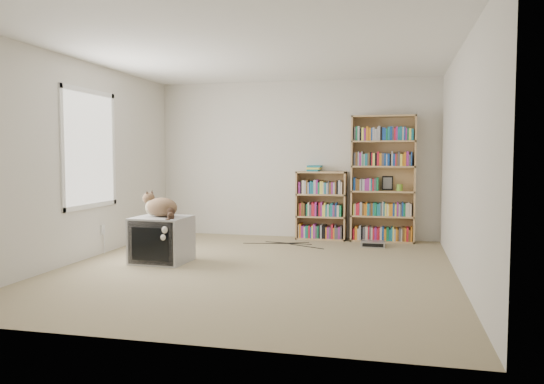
% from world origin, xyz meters
% --- Properties ---
extents(floor, '(4.50, 5.00, 0.01)m').
position_xyz_m(floor, '(0.00, 0.00, 0.00)').
color(floor, tan).
rests_on(floor, ground).
extents(wall_back, '(4.50, 0.02, 2.50)m').
position_xyz_m(wall_back, '(0.00, 2.50, 1.25)').
color(wall_back, beige).
rests_on(wall_back, floor).
extents(wall_front, '(4.50, 0.02, 2.50)m').
position_xyz_m(wall_front, '(0.00, -2.50, 1.25)').
color(wall_front, beige).
rests_on(wall_front, floor).
extents(wall_left, '(0.02, 5.00, 2.50)m').
position_xyz_m(wall_left, '(-2.25, 0.00, 1.25)').
color(wall_left, beige).
rests_on(wall_left, floor).
extents(wall_right, '(0.02, 5.00, 2.50)m').
position_xyz_m(wall_right, '(2.25, 0.00, 1.25)').
color(wall_right, beige).
rests_on(wall_right, floor).
extents(ceiling, '(4.50, 5.00, 0.02)m').
position_xyz_m(ceiling, '(0.00, 0.00, 2.50)').
color(ceiling, white).
rests_on(ceiling, wall_back).
extents(window, '(0.02, 1.22, 1.52)m').
position_xyz_m(window, '(-2.24, 0.20, 1.40)').
color(window, white).
rests_on(window, wall_left).
extents(crt_tv, '(0.67, 0.62, 0.56)m').
position_xyz_m(crt_tv, '(-1.22, 0.12, 0.28)').
color(crt_tv, '#A3A3A6').
rests_on(crt_tv, floor).
extents(cat, '(0.60, 0.62, 0.52)m').
position_xyz_m(cat, '(-1.21, 0.10, 0.65)').
color(cat, '#3C2818').
rests_on(cat, crt_tv).
extents(bookcase_tall, '(0.96, 0.30, 1.92)m').
position_xyz_m(bookcase_tall, '(1.39, 2.36, 0.91)').
color(bookcase_tall, tan).
rests_on(bookcase_tall, floor).
extents(bookcase_short, '(0.78, 0.30, 1.07)m').
position_xyz_m(bookcase_short, '(0.45, 2.36, 0.49)').
color(bookcase_short, tan).
rests_on(bookcase_short, floor).
extents(book_stack, '(0.22, 0.29, 0.09)m').
position_xyz_m(book_stack, '(0.32, 2.37, 1.11)').
color(book_stack, red).
rests_on(book_stack, bookcase_short).
extents(green_mug, '(0.09, 0.09, 0.10)m').
position_xyz_m(green_mug, '(1.64, 2.34, 0.83)').
color(green_mug, '#76AD31').
rests_on(green_mug, bookcase_tall).
extents(framed_print, '(0.16, 0.05, 0.22)m').
position_xyz_m(framed_print, '(1.46, 2.44, 0.89)').
color(framed_print, black).
rests_on(framed_print, bookcase_tall).
extents(dvd_player, '(0.35, 0.25, 0.08)m').
position_xyz_m(dvd_player, '(1.27, 1.84, 0.04)').
color(dvd_player, '#9F9FA4').
rests_on(dvd_player, floor).
extents(wall_outlet, '(0.01, 0.08, 0.13)m').
position_xyz_m(wall_outlet, '(-2.24, 0.46, 0.32)').
color(wall_outlet, silver).
rests_on(wall_outlet, wall_left).
extents(floor_cables, '(1.20, 0.70, 0.01)m').
position_xyz_m(floor_cables, '(0.00, 1.72, 0.00)').
color(floor_cables, black).
rests_on(floor_cables, floor).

